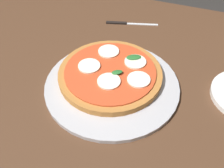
# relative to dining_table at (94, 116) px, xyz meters

# --- Properties ---
(dining_table) EXTENTS (1.11, 1.13, 0.72)m
(dining_table) POSITION_rel_dining_table_xyz_m (0.00, 0.00, 0.00)
(dining_table) COLOR #4C301E
(dining_table) RESTS_ON ground_plane
(serving_tray) EXTENTS (0.36, 0.36, 0.01)m
(serving_tray) POSITION_rel_dining_table_xyz_m (-0.04, 0.04, 0.10)
(serving_tray) COLOR #B2B2B7
(serving_tray) RESTS_ON dining_table
(pizza) EXTENTS (0.29, 0.29, 0.03)m
(pizza) POSITION_rel_dining_table_xyz_m (-0.07, 0.03, 0.12)
(pizza) COLOR #B27033
(pizza) RESTS_ON serving_tray
(knife) EXTENTS (0.06, 0.18, 0.01)m
(knife) POSITION_rel_dining_table_xyz_m (-0.35, -0.02, 0.10)
(knife) COLOR black
(knife) RESTS_ON dining_table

